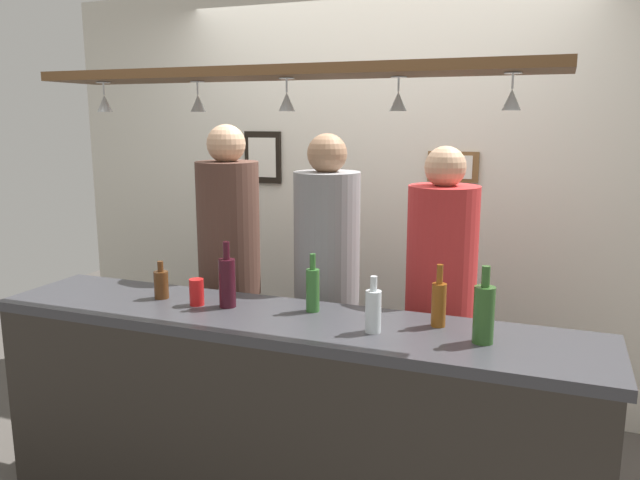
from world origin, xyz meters
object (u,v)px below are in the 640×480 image
at_px(person_left_brown_shirt, 229,253).
at_px(picture_frame_lower_pair, 453,167).
at_px(bottle_beer_amber_tall, 439,303).
at_px(bottle_beer_green_import, 313,289).
at_px(bottle_champagne_green, 484,313).
at_px(picture_frame_caricature, 263,157).
at_px(bottle_soda_clear, 373,310).
at_px(bottle_beer_brown_stubby, 161,284).
at_px(person_right_red_shirt, 441,283).
at_px(drink_can, 197,292).
at_px(bottle_wine_dark_red, 227,281).
at_px(person_middle_grey_shirt, 327,266).

bearing_deg(person_left_brown_shirt, picture_frame_lower_pair, 36.80).
bearing_deg(bottle_beer_amber_tall, bottle_beer_green_import, 179.78).
xyz_separation_m(bottle_champagne_green, picture_frame_caricature, (-1.62, 1.42, 0.47)).
distance_m(bottle_soda_clear, bottle_beer_brown_stubby, 1.08).
distance_m(person_right_red_shirt, bottle_champagne_green, 0.68).
height_order(person_right_red_shirt, bottle_soda_clear, person_right_red_shirt).
height_order(person_right_red_shirt, bottle_beer_brown_stubby, person_right_red_shirt).
bearing_deg(bottle_beer_brown_stubby, bottle_beer_green_import, 5.38).
bearing_deg(bottle_champagne_green, drink_can, 178.71).
bearing_deg(bottle_beer_amber_tall, bottle_wine_dark_red, -175.47).
height_order(bottle_beer_amber_tall, picture_frame_caricature, picture_frame_caricature).
bearing_deg(bottle_beer_brown_stubby, person_middle_grey_shirt, 41.23).
relative_size(person_right_red_shirt, picture_frame_caricature, 4.90).
bearing_deg(person_right_red_shirt, bottle_beer_green_import, -134.73).
bearing_deg(bottle_beer_amber_tall, bottle_soda_clear, -144.00).
distance_m(person_middle_grey_shirt, bottle_beer_brown_stubby, 0.84).
height_order(bottle_beer_green_import, bottle_wine_dark_red, bottle_wine_dark_red).
distance_m(person_left_brown_shirt, bottle_beer_amber_tall, 1.33).
bearing_deg(bottle_champagne_green, bottle_beer_green_import, 169.91).
bearing_deg(person_right_red_shirt, bottle_soda_clear, -103.12).
distance_m(person_right_red_shirt, bottle_soda_clear, 0.67).
xyz_separation_m(bottle_beer_amber_tall, picture_frame_caricature, (-1.42, 1.29, 0.48)).
distance_m(person_middle_grey_shirt, person_right_red_shirt, 0.59).
bearing_deg(picture_frame_caricature, person_right_red_shirt, -30.79).
bearing_deg(picture_frame_caricature, bottle_beer_brown_stubby, -84.79).
bearing_deg(bottle_beer_green_import, bottle_beer_amber_tall, -0.22).
distance_m(person_left_brown_shirt, bottle_champagne_green, 1.56).
distance_m(person_middle_grey_shirt, picture_frame_caricature, 1.21).
height_order(bottle_wine_dark_red, drink_can, bottle_wine_dark_red).
bearing_deg(picture_frame_lower_pair, bottle_beer_amber_tall, -82.46).
bearing_deg(bottle_beer_green_import, picture_frame_caricature, 124.04).
distance_m(person_left_brown_shirt, picture_frame_lower_pair, 1.41).
distance_m(bottle_beer_amber_tall, picture_frame_lower_pair, 1.38).
bearing_deg(bottle_beer_green_import, bottle_beer_brown_stubby, -174.62).
distance_m(bottle_soda_clear, picture_frame_caricature, 1.94).
relative_size(person_left_brown_shirt, picture_frame_caricature, 5.18).
bearing_deg(bottle_beer_amber_tall, drink_can, -174.60).
distance_m(bottle_beer_green_import, picture_frame_caricature, 1.62).
relative_size(person_middle_grey_shirt, person_right_red_shirt, 1.03).
bearing_deg(bottle_beer_amber_tall, picture_frame_caricature, 137.88).
distance_m(bottle_beer_green_import, bottle_beer_brown_stubby, 0.75).
bearing_deg(bottle_wine_dark_red, drink_can, -169.03).
bearing_deg(bottle_beer_amber_tall, bottle_champagne_green, -34.08).
xyz_separation_m(bottle_beer_green_import, bottle_beer_amber_tall, (0.56, -0.00, -0.00)).
xyz_separation_m(person_right_red_shirt, picture_frame_caricature, (-1.35, 0.80, 0.53)).
bearing_deg(drink_can, bottle_wine_dark_red, 10.97).
distance_m(person_middle_grey_shirt, picture_frame_lower_pair, 1.05).
xyz_separation_m(person_middle_grey_shirt, picture_frame_lower_pair, (0.50, 0.80, 0.47)).
relative_size(bottle_beer_amber_tall, bottle_wine_dark_red, 0.87).
bearing_deg(person_middle_grey_shirt, picture_frame_caricature, 133.24).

